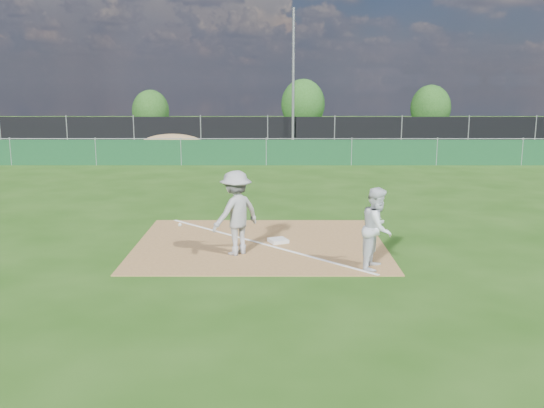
{
  "coord_description": "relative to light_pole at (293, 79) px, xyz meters",
  "views": [
    {
      "loc": [
        0.31,
        -13.28,
        3.92
      ],
      "look_at": [
        0.29,
        1.0,
        1.0
      ],
      "focal_mm": 40.0,
      "sensor_mm": 36.0,
      "label": 1
    }
  ],
  "objects": [
    {
      "name": "black_fence",
      "position": [
        -1.5,
        0.3,
        -3.1
      ],
      "size": [
        46.0,
        0.04,
        1.8
      ],
      "primitive_type": "cube",
      "color": "black",
      "rests_on": "ground"
    },
    {
      "name": "ground",
      "position": [
        -1.5,
        -12.7,
        -4.0
      ],
      "size": [
        90.0,
        90.0,
        0.0
      ],
      "primitive_type": "plane",
      "color": "#1E450E",
      "rests_on": "ground"
    },
    {
      "name": "parking_lot",
      "position": [
        -1.5,
        5.3,
        -4.0
      ],
      "size": [
        46.0,
        9.0,
        0.01
      ],
      "primitive_type": "cube",
      "color": "black",
      "rests_on": "ground"
    },
    {
      "name": "infield_dirt",
      "position": [
        -1.5,
        -21.7,
        -3.99
      ],
      "size": [
        6.0,
        5.0,
        0.02
      ],
      "primitive_type": "cube",
      "color": "olive",
      "rests_on": "ground"
    },
    {
      "name": "light_pole",
      "position": [
        0.0,
        0.0,
        0.0
      ],
      "size": [
        0.16,
        0.16,
        8.0
      ],
      "primitive_type": "cylinder",
      "color": "slate",
      "rests_on": "ground"
    },
    {
      "name": "car_right",
      "position": [
        3.83,
        4.16,
        -3.41
      ],
      "size": [
        4.3,
        2.55,
        1.17
      ],
      "primitive_type": "imported",
      "rotation": [
        0.0,
        0.0,
        1.81
      ],
      "color": "black",
      "rests_on": "parking_lot"
    },
    {
      "name": "car_mid",
      "position": [
        -2.18,
        5.63,
        -3.31
      ],
      "size": [
        4.34,
        2.65,
        1.35
      ],
      "primitive_type": "imported",
      "rotation": [
        0.0,
        0.0,
        1.89
      ],
      "color": "black",
      "rests_on": "parking_lot"
    },
    {
      "name": "first_base",
      "position": [
        -1.06,
        -21.6,
        -3.94
      ],
      "size": [
        0.54,
        0.54,
        0.09
      ],
      "primitive_type": "cube",
      "rotation": [
        0.0,
        0.0,
        0.41
      ],
      "color": "silver",
      "rests_on": "infield_dirt"
    },
    {
      "name": "foul_line",
      "position": [
        -1.5,
        -21.7,
        -3.98
      ],
      "size": [
        5.01,
        5.01,
        0.01
      ],
      "primitive_type": "cube",
      "rotation": [
        0.0,
        0.0,
        0.79
      ],
      "color": "white",
      "rests_on": "infield_dirt"
    },
    {
      "name": "car_left",
      "position": [
        -9.4,
        4.42,
        -3.26
      ],
      "size": [
        4.58,
        2.72,
        1.46
      ],
      "primitive_type": "imported",
      "rotation": [
        0.0,
        0.0,
        1.32
      ],
      "color": "#96989D",
      "rests_on": "parking_lot"
    },
    {
      "name": "green_fence",
      "position": [
        -1.5,
        -7.7,
        -3.4
      ],
      "size": [
        44.0,
        0.05,
        1.2
      ],
      "primitive_type": "cube",
      "color": "#103D1E",
      "rests_on": "ground"
    },
    {
      "name": "play_at_first",
      "position": [
        -2.03,
        -22.61,
        -3.02
      ],
      "size": [
        2.03,
        1.37,
        1.92
      ],
      "color": "#A7A7A9",
      "rests_on": "infield_dirt"
    },
    {
      "name": "dirt_mound",
      "position": [
        -6.5,
        -4.2,
        -3.42
      ],
      "size": [
        3.38,
        2.6,
        1.17
      ],
      "primitive_type": "ellipsoid",
      "color": "#987849",
      "rests_on": "ground"
    },
    {
      "name": "tree_left",
      "position": [
        -10.3,
        9.55,
        -2.33
      ],
      "size": [
        2.74,
        2.74,
        3.24
      ],
      "color": "#382316",
      "rests_on": "ground"
    },
    {
      "name": "tree_right",
      "position": [
        10.93,
        11.01,
        -2.15
      ],
      "size": [
        3.03,
        3.03,
        3.6
      ],
      "color": "#382316",
      "rests_on": "ground"
    },
    {
      "name": "tree_mid",
      "position": [
        1.18,
        12.1,
        -1.92
      ],
      "size": [
        3.41,
        3.41,
        4.05
      ],
      "color": "#382316",
      "rests_on": "ground"
    },
    {
      "name": "runner",
      "position": [
        1.01,
        -23.61,
        -3.13
      ],
      "size": [
        0.93,
        1.03,
        1.74
      ],
      "primitive_type": "imported",
      "rotation": [
        0.0,
        0.0,
        1.19
      ],
      "color": "silver",
      "rests_on": "ground"
    }
  ]
}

